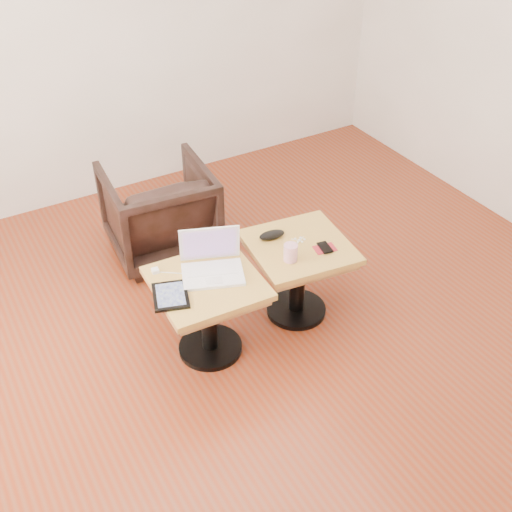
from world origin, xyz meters
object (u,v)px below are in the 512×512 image
side_table_left (208,299)px  laptop (212,264)px  striped_cup (291,253)px  armchair (159,211)px  side_table_right (298,262)px

side_table_left → laptop: size_ratio=1.47×
striped_cup → armchair: armchair is taller
side_table_right → armchair: 1.12m
striped_cup → armchair: size_ratio=0.14×
laptop → striped_cup: size_ratio=3.96×
striped_cup → armchair: (-0.33, 1.12, -0.24)m
side_table_left → striped_cup: striped_cup is taller
side_table_right → striped_cup: (-0.12, -0.10, 0.18)m
laptop → striped_cup: bearing=4.3°
side_table_left → laptop: laptop is taller
side_table_left → armchair: 1.06m
side_table_left → laptop: bearing=45.4°
laptop → side_table_right: bearing=17.9°
striped_cup → armchair: 1.19m
side_table_right → striped_cup: bearing=-134.9°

